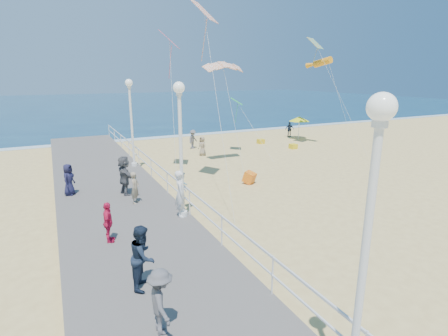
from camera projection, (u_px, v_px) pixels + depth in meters
name	position (u px, v px, depth m)	size (l,w,h in m)	color
ground	(290.00, 204.00, 16.61)	(160.00, 160.00, 0.00)	#DDC273
ocean	(101.00, 104.00, 72.92)	(160.00, 90.00, 0.05)	#0D304E
surf_line	(164.00, 137.00, 34.36)	(160.00, 1.20, 0.04)	white
boardwalk	(130.00, 230.00, 13.35)	(5.00, 44.00, 0.40)	#66615C
railing	(189.00, 195.00, 14.13)	(0.05, 42.00, 0.55)	white
lamp_post_near	(368.00, 223.00, 5.58)	(0.44, 0.44, 5.32)	white
lamp_post_mid	(180.00, 137.00, 13.38)	(0.44, 0.44, 5.32)	white
lamp_post_far	(131.00, 114.00, 21.18)	(0.44, 0.44, 5.32)	white
woman_holding_toddler	(181.00, 194.00, 13.98)	(0.70, 0.46, 1.91)	silver
toddler_held	(183.00, 183.00, 14.08)	(0.46, 0.36, 0.94)	#3284BC
spectator_2	(161.00, 302.00, 7.62)	(0.99, 0.57, 1.53)	#514F54
spectator_3	(108.00, 222.00, 11.84)	(0.83, 0.35, 1.42)	#CE1947
spectator_4	(69.00, 180.00, 16.53)	(0.74, 0.48, 1.52)	#191836
spectator_5	(125.00, 175.00, 16.58)	(1.75, 0.56, 1.88)	#515256
spectator_6	(135.00, 188.00, 15.47)	(0.52, 0.34, 1.43)	gray
spectator_7	(143.00, 256.00, 9.29)	(0.86, 0.67, 1.76)	#182335
beach_walker_a	(193.00, 139.00, 28.97)	(1.01, 0.58, 1.57)	#5C5B60
beach_walker_b	(289.00, 129.00, 34.53)	(0.87, 0.36, 1.49)	#182235
beach_walker_c	(202.00, 146.00, 26.46)	(0.72, 0.47, 1.47)	gray
box_kite	(249.00, 179.00, 19.65)	(0.55, 0.55, 0.60)	#EB3A0D
beach_umbrella	(299.00, 119.00, 33.11)	(1.90, 1.90, 2.14)	white
beach_chair_left	(261.00, 141.00, 31.21)	(0.55, 0.55, 0.40)	yellow
beach_chair_right	(293.00, 146.00, 29.04)	(0.55, 0.55, 0.40)	yellow
kite_parafoil	(224.00, 65.00, 22.16)	(2.66, 0.90, 0.30)	#DA5B19
kite_windsock	(323.00, 62.00, 28.44)	(0.56, 0.56, 2.62)	orange
kite_diamond_pink	(169.00, 40.00, 19.66)	(1.38, 1.38, 0.02)	#E95679
kite_diamond_multi	(315.00, 43.00, 27.44)	(1.28, 1.28, 0.02)	#17B3C8
kite_diamond_green	(237.00, 101.00, 26.68)	(1.04, 1.04, 0.02)	green
kite_diamond_redwhite	(204.00, 11.00, 16.74)	(1.47, 1.47, 0.02)	#F04D1C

